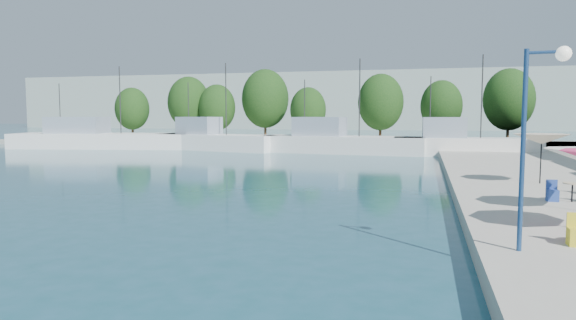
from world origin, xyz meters
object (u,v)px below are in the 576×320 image
(trawler_01, at_px, (99,139))
(trawler_02, at_px, (213,141))
(umbrella_cream, at_px, (542,139))
(street_lamp, at_px, (539,111))
(trawler_03, at_px, (339,143))
(trawler_04, at_px, (462,145))

(trawler_01, bearing_deg, trawler_02, -8.49)
(umbrella_cream, relative_size, street_lamp, 0.54)
(trawler_01, distance_m, umbrella_cream, 51.03)
(trawler_02, height_order, trawler_03, same)
(trawler_03, relative_size, street_lamp, 3.49)
(trawler_04, bearing_deg, trawler_02, 174.58)
(trawler_03, distance_m, street_lamp, 41.65)
(trawler_01, xyz_separation_m, street_lamp, (40.75, -40.40, 3.02))
(trawler_03, bearing_deg, trawler_04, 2.18)
(trawler_02, xyz_separation_m, umbrella_cream, (29.14, -26.83, 1.75))
(trawler_01, relative_size, trawler_04, 1.62)
(trawler_04, relative_size, umbrella_cream, 5.06)
(trawler_02, height_order, umbrella_cream, trawler_02)
(trawler_03, height_order, umbrella_cream, trawler_03)
(umbrella_cream, distance_m, street_lamp, 14.44)
(trawler_01, height_order, trawler_03, same)
(trawler_01, height_order, street_lamp, trawler_01)
(trawler_04, xyz_separation_m, street_lamp, (-0.85, -39.09, 3.01))
(trawler_01, xyz_separation_m, umbrella_cream, (43.69, -26.32, 1.75))
(trawler_01, bearing_deg, street_lamp, -55.26)
(trawler_01, bearing_deg, trawler_04, -12.31)
(trawler_03, bearing_deg, umbrella_cream, -54.80)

